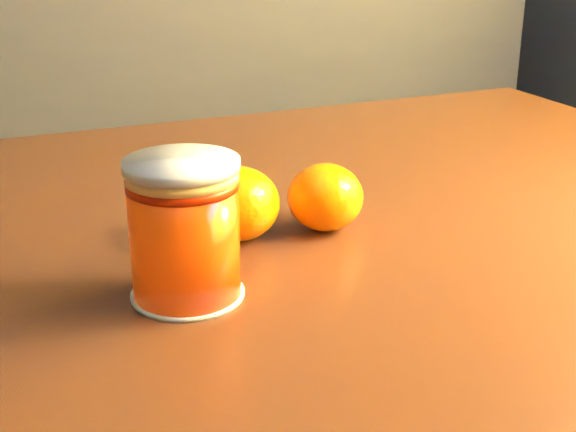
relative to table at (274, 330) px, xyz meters
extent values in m
cube|color=#5A2D16|center=(0.00, 0.00, 0.08)|extent=(1.10, 0.85, 0.04)
cylinder|color=#5B3116|center=(0.39, 0.36, -0.30)|extent=(0.05, 0.05, 0.71)
cylinder|color=#ED3A04|center=(-0.08, -0.11, 0.14)|extent=(0.07, 0.07, 0.08)
cylinder|color=#FFC668|center=(-0.08, -0.11, 0.18)|extent=(0.07, 0.07, 0.01)
cylinder|color=silver|center=(-0.08, -0.11, 0.19)|extent=(0.07, 0.07, 0.00)
ellipsoid|color=orange|center=(0.04, -0.02, 0.12)|extent=(0.08, 0.08, 0.05)
ellipsoid|color=orange|center=(-0.03, -0.02, 0.12)|extent=(0.07, 0.07, 0.06)
camera|label=1|loc=(-0.13, -0.58, 0.34)|focal=50.00mm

